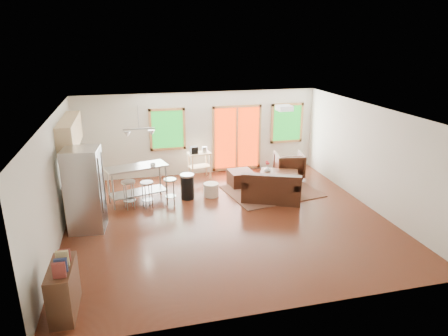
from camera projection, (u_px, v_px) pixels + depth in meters
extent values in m
cube|color=#3E1A0E|center=(227.00, 219.00, 9.68)|extent=(7.50, 7.00, 0.02)
cube|color=silver|center=(227.00, 112.00, 8.85)|extent=(7.50, 7.00, 0.02)
cube|color=beige|center=(200.00, 134.00, 12.50)|extent=(7.50, 0.02, 2.60)
cube|color=beige|center=(55.00, 181.00, 8.41)|extent=(0.02, 7.00, 2.60)
cube|color=beige|center=(371.00, 157.00, 10.11)|extent=(0.02, 7.00, 2.60)
cube|color=beige|center=(284.00, 239.00, 6.03)|extent=(7.50, 0.02, 2.60)
cube|color=#0F5A15|center=(168.00, 129.00, 12.16)|extent=(0.94, 0.02, 1.14)
cube|color=#B07641|center=(167.00, 110.00, 11.97)|extent=(1.10, 0.05, 0.08)
cube|color=#B07641|center=(168.00, 149.00, 12.35)|extent=(1.10, 0.05, 0.08)
cube|color=#B07641|center=(151.00, 130.00, 12.05)|extent=(0.08, 0.05, 1.30)
cube|color=#B07641|center=(184.00, 129.00, 12.28)|extent=(0.08, 0.05, 1.30)
cube|color=#BA2203|center=(237.00, 138.00, 12.79)|extent=(1.44, 0.02, 1.94)
cube|color=#B07641|center=(237.00, 107.00, 12.47)|extent=(1.60, 0.05, 0.08)
cube|color=#B07641|center=(237.00, 168.00, 13.10)|extent=(1.60, 0.05, 0.08)
cube|color=#B07641|center=(214.00, 139.00, 12.61)|extent=(0.08, 0.05, 2.10)
cube|color=#B07641|center=(259.00, 137.00, 12.96)|extent=(0.08, 0.05, 2.10)
cube|color=#B07641|center=(237.00, 138.00, 12.79)|extent=(0.08, 0.05, 1.94)
cube|color=#0F5A15|center=(287.00, 123.00, 13.04)|extent=(0.94, 0.02, 1.14)
cube|color=#B07641|center=(288.00, 104.00, 12.85)|extent=(1.10, 0.05, 0.08)
cube|color=#B07641|center=(286.00, 141.00, 13.24)|extent=(1.10, 0.05, 0.08)
cube|color=#B07641|center=(272.00, 124.00, 12.93)|extent=(0.08, 0.05, 1.30)
cube|color=#B07641|center=(301.00, 122.00, 13.16)|extent=(0.08, 0.05, 1.30)
cube|color=#4A5833|center=(271.00, 191.00, 11.35)|extent=(2.74, 2.28, 0.02)
cube|color=black|center=(271.00, 192.00, 10.74)|extent=(1.76, 1.42, 0.43)
cube|color=black|center=(271.00, 182.00, 10.30)|extent=(1.49, 0.80, 0.39)
cube|color=black|center=(247.00, 180.00, 10.75)|extent=(0.54, 0.88, 0.16)
cube|color=black|center=(297.00, 183.00, 10.54)|extent=(0.54, 0.88, 0.16)
cube|color=black|center=(259.00, 181.00, 10.75)|extent=(0.81, 0.77, 0.12)
cube|color=black|center=(285.00, 183.00, 10.64)|extent=(0.81, 0.77, 0.12)
cube|color=#3E2416|center=(279.00, 172.00, 11.70)|extent=(1.25, 1.03, 0.04)
cube|color=#3E2416|center=(263.00, 181.00, 11.62)|extent=(0.09, 0.09, 0.39)
cube|color=#3E2416|center=(294.00, 183.00, 11.47)|extent=(0.09, 0.09, 0.39)
cube|color=#3E2416|center=(264.00, 176.00, 12.06)|extent=(0.09, 0.09, 0.39)
cube|color=#3E2416|center=(294.00, 177.00, 11.92)|extent=(0.09, 0.09, 0.39)
imported|color=black|center=(289.00, 164.00, 12.39)|extent=(0.96, 0.92, 0.87)
cube|color=black|center=(241.00, 178.00, 11.77)|extent=(0.71, 0.71, 0.44)
cylinder|color=#F1E6CE|center=(211.00, 190.00, 10.99)|extent=(0.50, 0.50, 0.36)
imported|color=silver|center=(267.00, 169.00, 11.68)|extent=(0.25, 0.25, 0.20)
sphere|color=#B52729|center=(268.00, 163.00, 11.66)|extent=(0.09, 0.09, 0.08)
sphere|color=#B52729|center=(267.00, 163.00, 11.59)|extent=(0.09, 0.09, 0.08)
sphere|color=#B52729|center=(267.00, 162.00, 11.65)|extent=(0.09, 0.09, 0.08)
imported|color=maroon|center=(276.00, 167.00, 11.72)|extent=(0.22, 0.06, 0.29)
cube|color=#DDB883|center=(82.00, 189.00, 10.32)|extent=(0.60, 2.20, 0.90)
cube|color=black|center=(80.00, 172.00, 10.17)|extent=(0.64, 2.24, 0.04)
cube|color=#DDB883|center=(70.00, 133.00, 9.82)|extent=(0.36, 2.20, 0.70)
cylinder|color=#B7BABC|center=(77.00, 174.00, 9.67)|extent=(0.12, 0.12, 0.18)
cube|color=black|center=(81.00, 163.00, 10.50)|extent=(0.22, 0.18, 0.20)
cube|color=#B7BABC|center=(85.00, 190.00, 8.89)|extent=(0.84, 0.82, 1.91)
cube|color=gray|center=(102.00, 189.00, 8.93)|extent=(0.09, 0.70, 1.87)
cylinder|color=gray|center=(101.00, 186.00, 8.67)|extent=(0.03, 0.03, 1.27)
cylinder|color=gray|center=(104.00, 179.00, 9.10)|extent=(0.03, 0.03, 1.27)
cube|color=#B7BABC|center=(136.00, 167.00, 10.39)|extent=(1.67, 1.01, 0.04)
cube|color=gray|center=(138.00, 192.00, 10.61)|extent=(1.55, 0.91, 0.03)
cylinder|color=gray|center=(113.00, 192.00, 10.02)|extent=(0.05, 0.05, 0.95)
cylinder|color=gray|center=(166.00, 183.00, 10.67)|extent=(0.05, 0.05, 0.95)
cylinder|color=gray|center=(109.00, 186.00, 10.42)|extent=(0.05, 0.05, 0.95)
cylinder|color=gray|center=(160.00, 178.00, 11.07)|extent=(0.05, 0.05, 0.95)
imported|color=silver|center=(153.00, 165.00, 10.40)|extent=(0.17, 0.15, 0.14)
cylinder|color=#B7BABC|center=(128.00, 182.00, 10.02)|extent=(0.44, 0.44, 0.04)
cylinder|color=gray|center=(132.00, 194.00, 10.26)|extent=(0.03, 0.03, 0.71)
cylinder|color=gray|center=(124.00, 195.00, 10.17)|extent=(0.03, 0.03, 0.71)
cylinder|color=gray|center=(127.00, 198.00, 10.01)|extent=(0.03, 0.03, 0.71)
cylinder|color=gray|center=(134.00, 196.00, 10.10)|extent=(0.03, 0.03, 0.71)
cylinder|color=gray|center=(130.00, 200.00, 10.18)|extent=(0.40, 0.40, 0.02)
cylinder|color=#B7BABC|center=(147.00, 183.00, 10.11)|extent=(0.42, 0.42, 0.04)
cylinder|color=gray|center=(149.00, 194.00, 10.34)|extent=(0.03, 0.03, 0.66)
cylinder|color=gray|center=(143.00, 195.00, 10.24)|extent=(0.03, 0.03, 0.66)
cylinder|color=gray|center=(146.00, 197.00, 10.10)|extent=(0.03, 0.03, 0.66)
cylinder|color=gray|center=(152.00, 196.00, 10.20)|extent=(0.03, 0.03, 0.66)
cylinder|color=gray|center=(148.00, 200.00, 10.25)|extent=(0.39, 0.39, 0.01)
cylinder|color=#B7BABC|center=(170.00, 180.00, 10.34)|extent=(0.34, 0.34, 0.04)
cylinder|color=gray|center=(174.00, 191.00, 10.54)|extent=(0.02, 0.02, 0.65)
cylinder|color=gray|center=(167.00, 191.00, 10.51)|extent=(0.02, 0.02, 0.65)
cylinder|color=gray|center=(167.00, 194.00, 10.35)|extent=(0.02, 0.02, 0.65)
cylinder|color=gray|center=(174.00, 193.00, 10.38)|extent=(0.02, 0.02, 0.65)
cylinder|color=gray|center=(171.00, 196.00, 10.48)|extent=(0.31, 0.31, 0.01)
cylinder|color=black|center=(187.00, 187.00, 10.79)|extent=(0.39, 0.39, 0.64)
cylinder|color=#B7BABC|center=(187.00, 175.00, 10.68)|extent=(0.40, 0.40, 0.05)
cube|color=#DDB883|center=(199.00, 153.00, 12.17)|extent=(0.74, 0.54, 0.04)
cube|color=#DDB883|center=(200.00, 166.00, 12.30)|extent=(0.70, 0.51, 0.03)
cube|color=#DDB883|center=(193.00, 169.00, 12.03)|extent=(0.04, 0.04, 0.81)
cube|color=#DDB883|center=(210.00, 166.00, 12.25)|extent=(0.04, 0.04, 0.81)
cube|color=#DDB883|center=(189.00, 165.00, 12.33)|extent=(0.04, 0.04, 0.81)
cube|color=#DDB883|center=(206.00, 163.00, 12.55)|extent=(0.04, 0.04, 0.81)
cube|color=black|center=(194.00, 150.00, 12.06)|extent=(0.24, 0.23, 0.21)
cylinder|color=#B7BABC|center=(205.00, 149.00, 12.20)|extent=(0.18, 0.18, 0.17)
cube|color=#3E2416|center=(63.00, 290.00, 6.29)|extent=(0.39, 0.94, 0.83)
cube|color=maroon|center=(59.00, 270.00, 5.84)|extent=(0.19, 0.06, 0.25)
cube|color=navy|center=(61.00, 265.00, 5.99)|extent=(0.19, 0.06, 0.23)
cube|color=tan|center=(62.00, 259.00, 6.13)|extent=(0.19, 0.06, 0.27)
cube|color=maroon|center=(64.00, 255.00, 6.28)|extent=(0.19, 0.06, 0.21)
cube|color=white|center=(284.00, 108.00, 9.79)|extent=(0.35, 0.35, 0.12)
cylinder|color=gray|center=(138.00, 117.00, 9.90)|extent=(0.02, 0.02, 0.60)
cube|color=gray|center=(139.00, 129.00, 9.99)|extent=(0.80, 0.04, 0.03)
cone|color=#B7BABC|center=(127.00, 134.00, 9.96)|extent=(0.18, 0.18, 0.14)
cone|color=#B7BABC|center=(151.00, 133.00, 10.10)|extent=(0.18, 0.18, 0.14)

